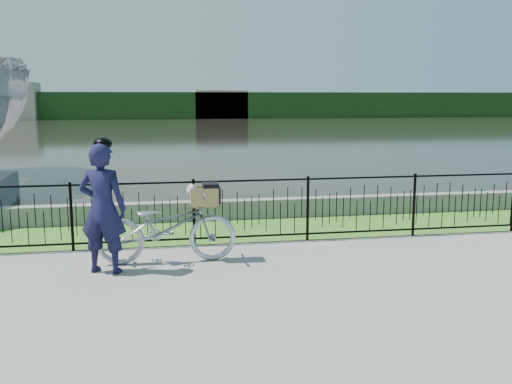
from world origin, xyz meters
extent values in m
plane|color=gray|center=(0.00, 0.00, 0.00)|extent=(120.00, 120.00, 0.00)
cube|color=#427524|center=(0.00, 2.60, 0.00)|extent=(60.00, 2.00, 0.01)
plane|color=black|center=(0.00, 33.00, 0.00)|extent=(120.00, 120.00, 0.00)
cube|color=slate|center=(0.00, 3.60, 0.20)|extent=(60.00, 0.30, 0.40)
cube|color=#1E3F18|center=(0.00, 60.00, 1.50)|extent=(120.00, 6.00, 3.00)
cube|color=#AD9E8A|center=(6.00, 58.50, 1.60)|extent=(6.00, 3.00, 3.20)
imported|color=#AAAFB6|center=(-1.48, 0.67, 0.56)|extent=(2.12, 0.74, 1.11)
cube|color=black|center=(-0.89, 0.67, 0.86)|extent=(0.38, 0.18, 0.02)
cube|color=olive|center=(-0.89, 0.67, 0.87)|extent=(0.43, 0.30, 0.01)
cube|color=olive|center=(-0.89, 0.82, 1.01)|extent=(0.43, 0.01, 0.30)
cube|color=olive|center=(-0.89, 0.53, 1.01)|extent=(0.43, 0.01, 0.30)
cube|color=olive|center=(-0.69, 0.67, 1.01)|extent=(0.01, 0.30, 0.30)
cube|color=olive|center=(-1.10, 0.67, 1.01)|extent=(0.02, 0.30, 0.30)
cube|color=black|center=(-0.80, 0.67, 1.18)|extent=(0.23, 0.32, 0.06)
cube|color=black|center=(-0.67, 0.67, 1.04)|extent=(0.02, 0.32, 0.24)
ellipsoid|color=silver|center=(-0.91, 0.67, 0.99)|extent=(0.31, 0.22, 0.20)
sphere|color=silver|center=(-1.09, 0.65, 1.13)|extent=(0.15, 0.15, 0.15)
sphere|color=silver|center=(-1.14, 0.63, 1.10)|extent=(0.07, 0.07, 0.07)
sphere|color=black|center=(-1.16, 0.62, 1.10)|extent=(0.02, 0.02, 0.02)
cone|color=#AA7A47|center=(-1.09, 0.71, 1.19)|extent=(0.06, 0.08, 0.08)
cone|color=#AA7A47|center=(-1.07, 0.61, 1.19)|extent=(0.06, 0.08, 0.08)
imported|color=#141233|center=(-2.38, 0.32, 0.94)|extent=(0.80, 0.64, 1.89)
ellipsoid|color=black|center=(-2.38, 0.32, 1.87)|extent=(0.26, 0.29, 0.18)
camera|label=1|loc=(-1.62, -7.93, 2.52)|focal=40.00mm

